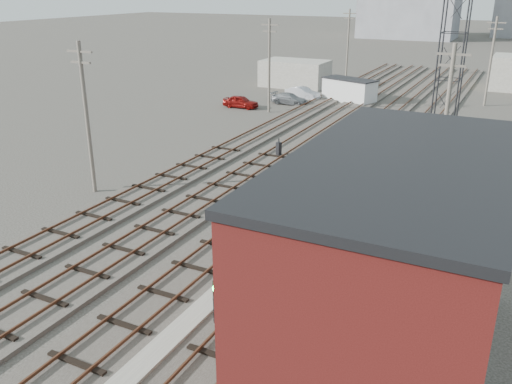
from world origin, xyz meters
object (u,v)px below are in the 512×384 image
Objects in this scene: switch_stand at (279,149)px; car_grey at (290,99)px; car_silver at (302,93)px; signal_mast at (219,335)px; site_trailer at (349,90)px; car_red at (241,102)px.

car_grey is at bearing 129.86° from switch_stand.
switch_stand is at bearing -150.35° from car_silver.
signal_mast is 44.94m from car_grey.
car_red is (-9.02, -8.19, -0.62)m from site_trailer.
switch_stand is 0.34× the size of car_silver.
car_silver is at bearing 126.50° from switch_stand.
switch_stand reaches higher than car_silver.
signal_mast is at bearing -153.01° from car_red.
car_red is at bearing 163.62° from car_silver.
site_trailer is 5.20m from car_silver.
site_trailer is at bearing 103.01° from signal_mast.
switch_stand is at bearing -155.45° from car_grey.
car_silver is (3.94, 7.27, 0.03)m from car_red.
signal_mast reaches higher than car_grey.
site_trailer is 12.20m from car_red.
switch_stand is 22.39m from car_silver.
signal_mast is 3.28× the size of switch_stand.
car_red is at bearing 139.40° from car_grey.
switch_stand is 0.33× the size of car_grey.
site_trailer is at bearing -48.14° from car_red.
car_red reaches higher than car_grey.
site_trailer is 1.58× the size of car_grey.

